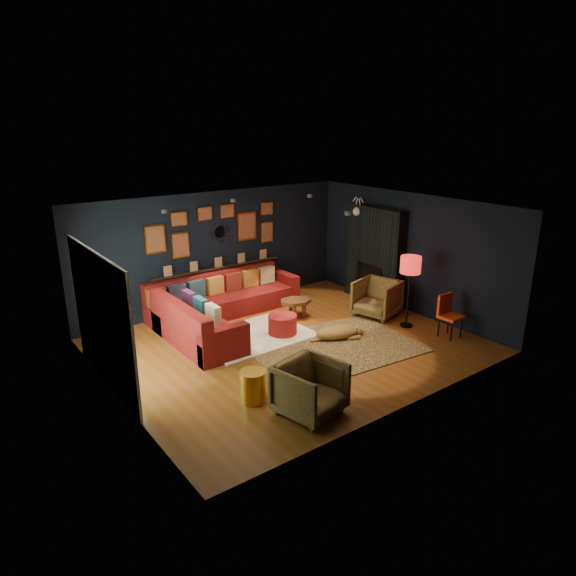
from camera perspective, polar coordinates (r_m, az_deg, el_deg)
floor at (r=9.74m, az=0.24°, el=-6.41°), size 6.50×6.50×0.00m
room_walls at (r=9.19m, az=0.26°, el=2.66°), size 6.50×6.50×6.50m
sectional at (r=10.73m, az=-8.21°, el=-2.36°), size 3.41×2.69×0.86m
ledge at (r=11.55m, az=-7.75°, el=2.27°), size 3.20×0.12×0.04m
gallery_wall at (r=11.37m, az=-8.09°, el=6.61°), size 3.15×0.04×1.02m
sunburst_mirror at (r=11.44m, az=-7.57°, el=6.16°), size 0.47×0.16×0.47m
fireplace at (r=11.98m, az=9.57°, el=3.27°), size 0.31×1.60×2.20m
deer_head at (r=12.14m, az=8.27°, el=8.51°), size 0.50×0.28×0.45m
sliding_door at (r=8.49m, az=-19.98°, el=-3.30°), size 0.06×2.80×2.20m
ceiling_spots at (r=9.62m, az=-2.63°, el=9.24°), size 3.30×2.50×0.06m
shag_rug at (r=10.14m, az=-3.91°, el=-5.34°), size 2.23×1.65×0.03m
leopard_rug at (r=9.69m, az=5.11°, el=-6.56°), size 3.21×2.44×0.02m
coffee_table at (r=11.02m, az=0.86°, el=-1.66°), size 0.82×0.70×0.35m
pouf at (r=10.14m, az=-0.61°, el=-4.04°), size 0.57×0.57×0.37m
armchair_left at (r=7.45m, az=2.47°, el=-10.87°), size 1.00×0.96×0.87m
armchair_right at (r=11.21m, az=9.86°, el=-0.92°), size 1.00×1.03×0.87m
gold_stool at (r=7.86m, az=-3.92°, el=-10.83°), size 0.40×0.40×0.49m
orange_chair at (r=10.45m, az=17.38°, el=-2.56°), size 0.40×0.40×0.85m
floor_lamp at (r=10.50m, az=13.45°, el=2.15°), size 0.41×0.41×1.48m
dog at (r=9.97m, az=5.47°, el=-4.65°), size 1.28×0.96×0.36m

